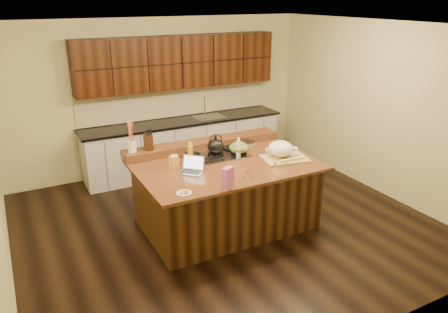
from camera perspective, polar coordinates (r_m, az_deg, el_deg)
room at (r=5.72m, az=0.23°, el=3.13°), size 5.52×5.02×2.72m
island at (r=6.05m, az=0.22°, el=-4.91°), size 2.40×1.60×0.92m
back_ledge at (r=6.43m, az=-2.69°, el=1.62°), size 2.40×0.30×0.12m
cooktop at (r=6.11m, az=-1.09°, el=0.16°), size 0.92×0.52×0.05m
back_counter at (r=7.89m, az=-5.44°, el=5.13°), size 3.70×0.66×2.40m
kettle at (r=6.06m, az=-1.10°, el=1.35°), size 0.24×0.24×0.21m
green_bowl at (r=6.10m, az=1.97°, el=1.17°), size 0.32×0.32×0.15m
laptop at (r=5.58m, az=-4.19°, el=-1.48°), size 0.37×0.37×0.20m
oil_bottle at (r=5.77m, az=-4.42°, el=0.13°), size 0.07×0.07×0.27m
vinegar_bottle at (r=6.00m, az=1.89°, el=0.88°), size 0.06×0.06×0.25m
wooden_tray at (r=6.06m, az=7.53°, el=0.73°), size 0.67×0.54×0.24m
ramekin_a at (r=6.06m, az=7.05°, el=-0.10°), size 0.12×0.12×0.04m
ramekin_b at (r=6.41m, az=9.21°, el=0.95°), size 0.11×0.11×0.04m
ramekin_c at (r=6.32m, az=5.83°, el=0.82°), size 0.11×0.11×0.04m
strainer_bowl at (r=6.42m, az=3.12°, el=1.42°), size 0.30×0.30×0.09m
kitchen_timer at (r=5.79m, az=6.71°, el=-0.93°), size 0.11×0.11×0.07m
pink_bag at (r=5.06m, az=0.46°, el=-2.84°), size 0.16×0.13×0.26m
candy_plate at (r=5.01m, az=-5.25°, el=-4.78°), size 0.22×0.22×0.01m
package_box at (r=5.76m, az=-6.54°, el=-0.60°), size 0.13×0.12×0.16m
utensil_crock at (r=6.05m, az=-11.93°, el=1.24°), size 0.14×0.14×0.14m
knife_block at (r=6.10m, az=-9.86°, el=1.90°), size 0.13×0.19×0.21m
gumdrop_0 at (r=5.39m, az=0.93°, el=-2.77°), size 0.02×0.02×0.02m
gumdrop_1 at (r=5.43m, az=2.61°, el=-2.60°), size 0.02×0.02×0.02m
gumdrop_2 at (r=5.45m, az=0.44°, el=-2.50°), size 0.02×0.02×0.02m
gumdrop_3 at (r=5.42m, az=3.82°, el=-2.66°), size 0.02×0.02×0.02m
gumdrop_4 at (r=5.29m, az=1.46°, el=-3.21°), size 0.02×0.02×0.02m
gumdrop_5 at (r=5.58m, az=4.35°, el=-1.99°), size 0.02×0.02×0.02m
gumdrop_6 at (r=5.59m, az=3.11°, el=-1.91°), size 0.02×0.02×0.02m
gumdrop_7 at (r=5.33m, az=2.44°, el=-3.03°), size 0.02×0.02×0.02m
gumdrop_8 at (r=5.54m, az=3.05°, el=-2.13°), size 0.02×0.02×0.02m
gumdrop_9 at (r=5.38m, az=0.50°, el=-2.78°), size 0.02×0.02×0.02m
gumdrop_10 at (r=5.41m, az=1.30°, el=-2.68°), size 0.02×0.02×0.02m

